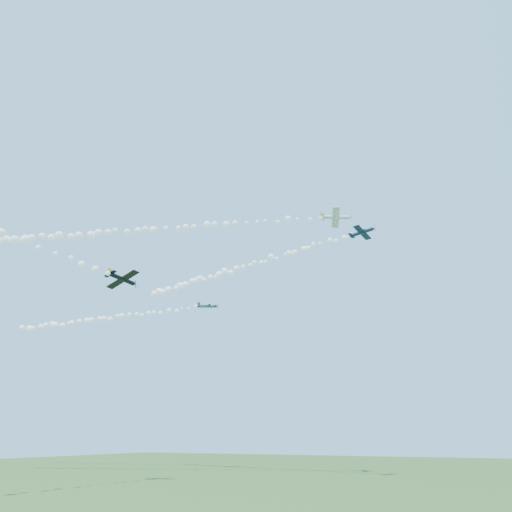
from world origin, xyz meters
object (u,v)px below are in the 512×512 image
at_px(plane_navy, 362,232).
at_px(plane_grey, 208,306).
at_px(plane_white, 336,217).
at_px(plane_black, 123,279).

relative_size(plane_navy, plane_grey, 0.95).
xyz_separation_m(plane_navy, plane_grey, (-46.75, 14.04, -6.73)).
bearing_deg(plane_grey, plane_white, -19.01).
relative_size(plane_navy, plane_black, 0.89).
distance_m(plane_navy, plane_black, 50.22).
relative_size(plane_grey, plane_black, 0.94).
xyz_separation_m(plane_white, plane_grey, (-40.29, 9.91, -13.88)).
distance_m(plane_navy, plane_grey, 49.27).
bearing_deg(plane_white, plane_grey, 148.19).
height_order(plane_white, plane_black, plane_white).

